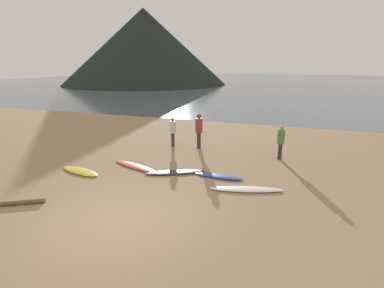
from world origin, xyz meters
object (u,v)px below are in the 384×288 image
surfboard_2 (175,172)px  surfboard_4 (246,189)px  surfboard_0 (80,171)px  surfboard_3 (218,176)px  person_1 (281,139)px  person_2 (173,129)px  person_0 (199,128)px  driftwood_log (23,202)px  surfboard_1 (135,166)px

surfboard_2 → surfboard_4: surfboard_4 is taller
surfboard_0 → surfboard_3: size_ratio=1.04×
person_1 → person_2: person_1 is taller
surfboard_3 → person_1: bearing=59.3°
surfboard_3 → surfboard_4: 1.49m
surfboard_4 → person_0: (-3.23, 4.46, 1.01)m
person_1 → person_2: size_ratio=1.03×
surfboard_3 → driftwood_log: driftwood_log is taller
person_2 → driftwood_log: 8.02m
surfboard_4 → surfboard_3: bearing=128.5°
surfboard_0 → driftwood_log: bearing=-71.3°
surfboard_1 → person_2: 3.70m
driftwood_log → surfboard_1: bearing=70.0°
person_1 → driftwood_log: bearing=-130.2°
surfboard_2 → surfboard_1: bearing=149.8°
surfboard_0 → surfboard_4: surfboard_0 is taller
surfboard_1 → surfboard_3: bearing=19.2°
surfboard_4 → driftwood_log: bearing=-167.7°
surfboard_4 → driftwood_log: size_ratio=1.98×
person_0 → surfboard_0: bearing=137.3°
surfboard_3 → person_1: person_1 is taller
person_1 → surfboard_0: bearing=-145.2°
surfboard_3 → person_0: (-2.02, 3.60, 1.01)m
surfboard_4 → driftwood_log: (-6.33, -3.43, 0.03)m
surfboard_0 → surfboard_2: (3.64, 1.19, -0.00)m
person_0 → driftwood_log: size_ratio=1.41×
surfboard_2 → person_1: (3.79, 3.29, 0.89)m
surfboard_1 → surfboard_4: surfboard_4 is taller
surfboard_0 → surfboard_3: (5.39, 1.35, -0.00)m
surfboard_0 → person_2: bearing=81.3°
surfboard_1 → driftwood_log: size_ratio=1.93×
person_0 → driftwood_log: bearing=150.1°
surfboard_0 → surfboard_4: bearing=17.6°
surfboard_4 → person_0: bearing=109.8°
surfboard_4 → person_1: (0.82, 3.99, 0.89)m
surfboard_0 → surfboard_3: bearing=27.5°
surfboard_2 → driftwood_log: driftwood_log is taller
surfboard_3 → driftwood_log: bearing=-137.7°
surfboard_3 → person_1: size_ratio=1.21×
person_1 → person_2: bearing=179.8°
person_1 → driftwood_log: (-7.15, -7.42, -0.87)m
surfboard_1 → person_1: (5.62, 3.22, 0.89)m
person_2 → surfboard_2: bearing=-156.4°
surfboard_0 → person_0: size_ratio=1.11×
surfboard_3 → person_0: size_ratio=1.07×
surfboard_0 → person_1: (7.42, 4.48, 0.89)m
surfboard_2 → surfboard_4: (2.97, -0.70, 0.00)m
surfboard_1 → surfboard_3: (3.59, 0.09, 0.00)m
surfboard_0 → person_2: size_ratio=1.29×
surfboard_2 → surfboard_0: bearing=170.2°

